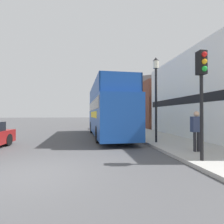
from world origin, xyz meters
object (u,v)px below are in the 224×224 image
at_px(pedestrian_nearest, 196,127).
at_px(lamp_post_second, 125,101).
at_px(parked_car_ahead_of_bus, 105,123).
at_px(tour_bus, 108,113).
at_px(lamp_post_nearest, 156,84).
at_px(traffic_signal, 202,80).

distance_m(pedestrian_nearest, lamp_post_second, 10.70).
bearing_deg(parked_car_ahead_of_bus, tour_bus, -93.16).
bearing_deg(tour_bus, parked_car_ahead_of_bus, 83.60).
relative_size(tour_bus, lamp_post_second, 2.35).
height_order(parked_car_ahead_of_bus, lamp_post_nearest, lamp_post_nearest).
xyz_separation_m(traffic_signal, lamp_post_nearest, (0.03, 4.16, 0.58)).
bearing_deg(tour_bus, traffic_signal, -75.59).
bearing_deg(lamp_post_nearest, lamp_post_second, 90.82).
xyz_separation_m(parked_car_ahead_of_bus, lamp_post_second, (1.61, -3.72, 2.43)).
relative_size(parked_car_ahead_of_bus, lamp_post_nearest, 0.81).
height_order(tour_bus, lamp_post_nearest, lamp_post_nearest).
height_order(tour_bus, parked_car_ahead_of_bus, tour_bus).
xyz_separation_m(tour_bus, lamp_post_nearest, (2.37, -4.11, 1.70)).
relative_size(pedestrian_nearest, lamp_post_nearest, 0.35).
xyz_separation_m(tour_bus, parked_car_ahead_of_bus, (0.65, 7.37, -1.17)).
bearing_deg(parked_car_ahead_of_bus, pedestrian_nearest, -78.30).
bearing_deg(pedestrian_nearest, lamp_post_second, 94.65).
bearing_deg(lamp_post_nearest, parked_car_ahead_of_bus, 98.54).
bearing_deg(tour_bus, pedestrian_nearest, -66.91).
relative_size(parked_car_ahead_of_bus, pedestrian_nearest, 2.29).
bearing_deg(lamp_post_second, parked_car_ahead_of_bus, 113.45).
distance_m(traffic_signal, lamp_post_nearest, 4.20).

